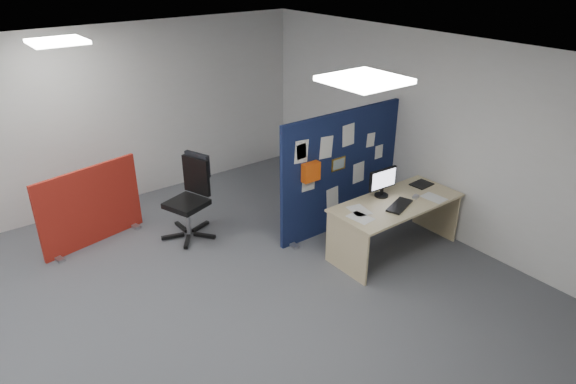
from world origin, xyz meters
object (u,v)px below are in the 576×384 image
red_divider (91,207)px  office_chair (192,191)px  navy_divider (341,171)px  monitor_main (383,181)px  main_desk (393,212)px

red_divider → office_chair: 1.34m
navy_divider → monitor_main: (0.08, -0.70, 0.08)m
monitor_main → office_chair: 2.57m
main_desk → office_chair: (-1.87, 1.97, 0.08)m
red_divider → office_chair: (1.20, -0.60, 0.11)m
monitor_main → office_chair: bearing=138.8°
navy_divider → office_chair: (-1.75, 1.08, -0.21)m
red_divider → office_chair: size_ratio=1.26×
navy_divider → office_chair: 2.07m
navy_divider → red_divider: navy_divider is taller
monitor_main → red_divider: (-3.03, 2.38, -0.41)m
main_desk → monitor_main: monitor_main is taller
navy_divider → monitor_main: 0.71m
monitor_main → office_chair: (-1.83, 1.78, -0.30)m
red_divider → main_desk: bearing=-51.6°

